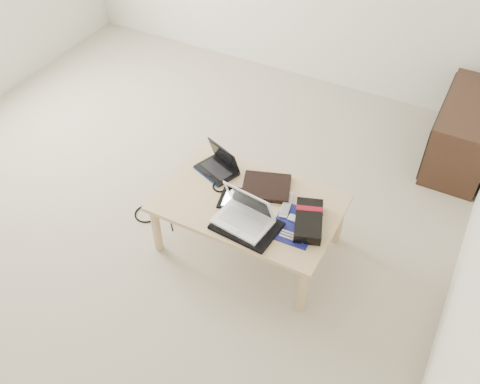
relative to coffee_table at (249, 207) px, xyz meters
The scene contains 14 objects.
ground 0.83m from the coffee_table, behind, with size 4.00×4.00×0.00m, color #BDAF99.
coffee_table is the anchor object (origin of this frame).
media_cabinet 1.85m from the coffee_table, 56.21° to the left, with size 0.41×0.90×0.50m.
book 0.17m from the coffee_table, 72.65° to the left, with size 0.36×0.33×0.03m.
netbook 0.35m from the coffee_table, 151.20° to the left, with size 0.31×0.27×0.18m.
tablet 0.07m from the coffee_table, 157.13° to the right, with size 0.30×0.25×0.01m.
remote 0.24m from the coffee_table, 17.10° to the left, with size 0.09×0.23×0.02m.
neoprene_sleeve 0.22m from the coffee_table, 66.92° to the right, with size 0.37×0.27×0.02m, color black.
white_laptop 0.21m from the coffee_table, 70.94° to the right, with size 0.34×0.26×0.22m.
motherboard 0.34m from the coffee_table, ahead, with size 0.26×0.31×0.01m.
gpu_box 0.40m from the coffee_table, ahead, with size 0.25×0.34×0.07m.
cable_coil 0.22m from the coffee_table, behind, with size 0.10×0.10×0.01m, color black.
floor_cable_coil 0.83m from the coffee_table, behind, with size 0.17×0.17×0.01m, color black.
floor_cable_trail 0.71m from the coffee_table, behind, with size 0.01×0.01×0.35m, color black.
Camera 1 is at (1.76, -2.14, 2.70)m, focal length 40.00 mm.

